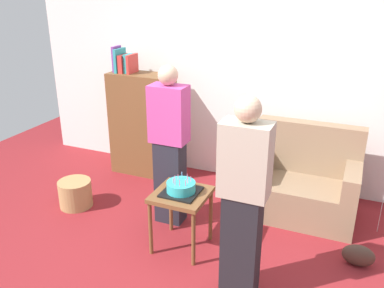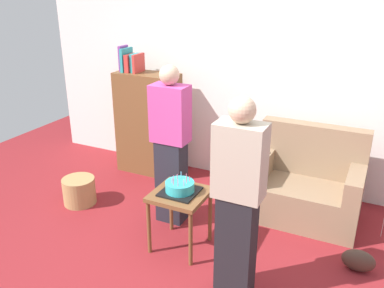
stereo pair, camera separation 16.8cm
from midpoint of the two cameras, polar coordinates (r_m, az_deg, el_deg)
ground_plane at (r=3.67m, az=-1.51°, el=-17.89°), size 8.00×8.00×0.00m
wall_back at (r=4.86m, az=8.55°, el=9.76°), size 6.00×0.10×2.70m
couch at (r=4.49m, az=14.17°, el=-5.44°), size 1.10×0.70×0.96m
bookshelf at (r=5.23m, az=-7.86°, el=2.92°), size 0.80×0.36×1.61m
side_table at (r=3.75m, az=-2.82°, el=-7.95°), size 0.48×0.48×0.57m
birthday_cake at (r=3.68m, az=-2.86°, el=-6.12°), size 0.32×0.32×0.17m
person_blowing_candles at (r=4.03m, az=-4.35°, el=-0.29°), size 0.36×0.22×1.63m
person_holding_cake at (r=3.06m, az=5.57°, el=-7.87°), size 0.36×0.22×1.63m
wicker_basket at (r=4.77m, az=-16.91°, el=-6.62°), size 0.36×0.36×0.30m
handbag at (r=3.96m, az=20.98°, el=-14.29°), size 0.28×0.14×0.20m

